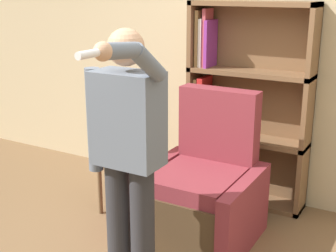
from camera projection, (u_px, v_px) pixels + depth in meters
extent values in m
cube|color=beige|center=(274.00, 46.00, 4.00)|extent=(8.00, 0.06, 2.80)
cube|color=brown|center=(195.00, 99.00, 4.31)|extent=(0.04, 0.28, 1.77)
cube|color=brown|center=(308.00, 114.00, 3.82)|extent=(0.04, 0.28, 1.77)
cube|color=brown|center=(253.00, 103.00, 4.18)|extent=(1.07, 0.01, 1.77)
cube|color=brown|center=(243.00, 197.00, 4.32)|extent=(1.07, 0.28, 0.04)
cube|color=brown|center=(246.00, 139.00, 4.15)|extent=(1.07, 0.28, 0.04)
cube|color=brown|center=(250.00, 73.00, 3.98)|extent=(1.07, 0.28, 0.04)
cube|color=brown|center=(253.00, 3.00, 3.82)|extent=(1.07, 0.28, 0.04)
cube|color=#1E47B2|center=(198.00, 163.00, 4.47)|extent=(0.03, 0.18, 0.46)
cube|color=#1E47B2|center=(202.00, 162.00, 4.44)|extent=(0.05, 0.16, 0.49)
cube|color=red|center=(207.00, 163.00, 4.42)|extent=(0.04, 0.18, 0.49)
cube|color=white|center=(212.00, 164.00, 4.39)|extent=(0.05, 0.18, 0.49)
cube|color=#5B99A8|center=(218.00, 168.00, 4.37)|extent=(0.05, 0.22, 0.43)
cube|color=#9E7A47|center=(199.00, 104.00, 4.30)|extent=(0.03, 0.21, 0.48)
cube|color=red|center=(204.00, 104.00, 4.27)|extent=(0.05, 0.22, 0.50)
cube|color=red|center=(209.00, 113.00, 4.28)|extent=(0.03, 0.17, 0.34)
cube|color=#9E7A47|center=(213.00, 109.00, 4.25)|extent=(0.03, 0.18, 0.41)
cube|color=#9E7A47|center=(200.00, 38.00, 4.13)|extent=(0.03, 0.18, 0.49)
cube|color=white|center=(204.00, 43.00, 4.12)|extent=(0.03, 0.19, 0.42)
cube|color=#BC4C56|center=(207.00, 38.00, 4.10)|extent=(0.03, 0.17, 0.50)
cube|color=purple|center=(211.00, 44.00, 4.09)|extent=(0.03, 0.23, 0.41)
cube|color=#4C3823|center=(199.00, 212.00, 3.60)|extent=(0.64, 0.76, 0.44)
cube|color=maroon|center=(197.00, 181.00, 3.49)|extent=(0.60, 0.64, 0.12)
cube|color=maroon|center=(218.00, 144.00, 3.75)|extent=(0.64, 0.16, 0.91)
cube|color=maroon|center=(157.00, 195.00, 3.76)|extent=(0.10, 0.84, 0.56)
cube|color=maroon|center=(244.00, 216.00, 3.41)|extent=(0.10, 0.84, 0.56)
cylinder|color=#2D2D33|center=(118.00, 225.00, 2.96)|extent=(0.15, 0.15, 0.87)
cylinder|color=#2D2D33|center=(143.00, 232.00, 2.88)|extent=(0.15, 0.15, 0.87)
cube|color=slate|center=(128.00, 119.00, 2.72)|extent=(0.41, 0.24, 0.56)
sphere|color=tan|center=(126.00, 47.00, 2.60)|extent=(0.21, 0.21, 0.21)
cylinder|color=slate|center=(94.00, 120.00, 2.85)|extent=(0.09, 0.09, 0.64)
cylinder|color=slate|center=(148.00, 63.00, 2.41)|extent=(0.09, 0.28, 0.23)
cylinder|color=slate|center=(120.00, 51.00, 2.19)|extent=(0.08, 0.27, 0.10)
sphere|color=tan|center=(103.00, 51.00, 2.07)|extent=(0.09, 0.09, 0.09)
cylinder|color=white|center=(89.00, 54.00, 2.00)|extent=(0.04, 0.15, 0.04)
cube|color=brown|center=(130.00, 148.00, 3.96)|extent=(0.43, 0.43, 0.04)
cylinder|color=brown|center=(100.00, 183.00, 3.98)|extent=(0.04, 0.04, 0.56)
cylinder|color=brown|center=(136.00, 192.00, 3.80)|extent=(0.04, 0.04, 0.56)
cylinder|color=brown|center=(125.00, 169.00, 4.29)|extent=(0.04, 0.04, 0.56)
cylinder|color=brown|center=(160.00, 177.00, 4.11)|extent=(0.04, 0.04, 0.56)
cylinder|color=gold|center=(129.00, 144.00, 3.95)|extent=(0.13, 0.13, 0.02)
cylinder|color=gold|center=(129.00, 131.00, 3.92)|extent=(0.03, 0.03, 0.21)
cone|color=#B2382D|center=(129.00, 110.00, 3.87)|extent=(0.27, 0.27, 0.15)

